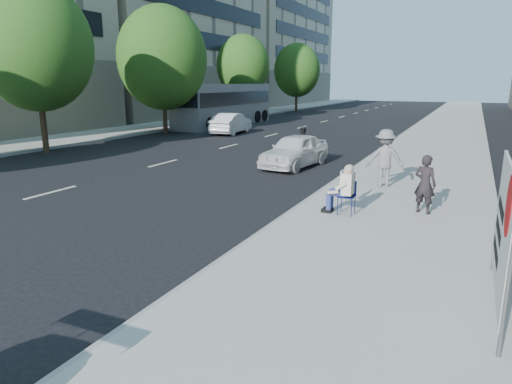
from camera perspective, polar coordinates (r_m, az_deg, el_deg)
The scene contains 16 objects.
ground at distance 10.47m, azimuth -8.90°, elevation -6.03°, with size 160.00×160.00×0.00m, color black.
near_sidewalk at distance 28.37m, azimuth 21.95°, elevation 5.73°, with size 5.00×120.00×0.15m, color #ADAAA1.
far_sidewalk at distance 36.09m, azimuth -13.27°, elevation 7.84°, with size 4.50×120.00×0.15m, color #ADAAA1.
far_bldg_north at distance 79.34m, azimuth -1.74°, elevation 21.24°, with size 22.00×28.00×28.00m, color beige.
tree_far_b at distance 25.21m, azimuth -25.89°, elevation 16.05°, with size 5.40×5.40×8.24m.
tree_far_c at distance 32.52m, azimuth -11.64°, elevation 16.06°, with size 6.00×6.00×8.47m.
tree_far_d at distance 42.75m, azimuth -1.64°, elevation 15.50°, with size 4.80×4.80×7.65m.
tree_far_e at distance 55.59m, azimuth 5.13°, elevation 14.91°, with size 5.40×5.40×7.89m.
seated_protester at distance 11.95m, azimuth 10.85°, elevation 0.72°, with size 0.83×1.11×1.31m.
jogger at distance 15.37m, azimuth 15.83°, elevation 4.09°, with size 1.20×0.69×1.86m, color slate.
pedestrian_woman at distance 12.55m, azimuth 20.37°, elevation 0.93°, with size 0.56×0.37×1.54m, color black.
protest_banner at distance 7.67m, azimuth 28.52°, elevation -3.91°, with size 0.08×3.06×2.20m.
white_sedan_near at distance 19.20m, azimuth 4.87°, elevation 5.19°, with size 1.62×4.04×1.38m, color white.
white_sedan_mid at distance 31.55m, azimuth -3.16°, elevation 8.56°, with size 1.51×4.32×1.42m, color silver.
motorcycle at distance 21.77m, azimuth 5.95°, elevation 6.02°, with size 0.71×2.04×1.42m.
bus at distance 37.99m, azimuth -3.88°, elevation 10.81°, with size 2.76×12.06×3.30m.
Camera 1 is at (5.62, -8.11, 3.49)m, focal length 32.00 mm.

